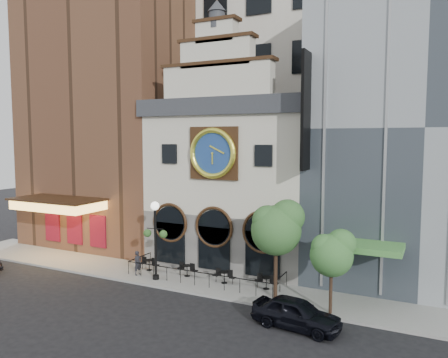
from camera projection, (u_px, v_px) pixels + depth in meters
ground at (185, 293)px, 26.94m from camera, size 120.00×120.00×0.00m
sidewalk at (204, 281)px, 29.17m from camera, size 44.00×5.00×0.15m
clock_building at (238, 176)px, 33.32m from camera, size 12.60×8.78×18.65m
theater_building at (120, 105)px, 40.40m from camera, size 14.00×15.60×25.00m
retail_building at (427, 130)px, 29.22m from camera, size 14.00×14.40×20.00m
office_tower at (289, 32)px, 42.97m from camera, size 20.00×16.00×40.00m
cafe_railing at (204, 273)px, 29.12m from camera, size 10.60×2.60×0.90m
bistro_0 at (149, 264)px, 31.16m from camera, size 1.58×0.68×0.90m
bistro_1 at (187, 270)px, 29.82m from camera, size 1.58×0.68×0.90m
bistro_2 at (224, 276)px, 28.38m from camera, size 1.58×0.68×0.90m
bistro_3 at (266, 282)px, 27.26m from camera, size 1.58×0.68×0.90m
car_right at (296, 313)px, 21.96m from camera, size 4.74×2.39×1.55m
pedestrian at (138, 263)px, 30.09m from camera, size 0.50×0.67×1.67m
lamppost at (155, 231)px, 28.92m from camera, size 1.66×0.75×5.25m
tree_left at (277, 226)px, 25.40m from camera, size 3.05×2.94×5.87m
tree_right at (333, 252)px, 23.24m from camera, size 2.39×2.30×4.60m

